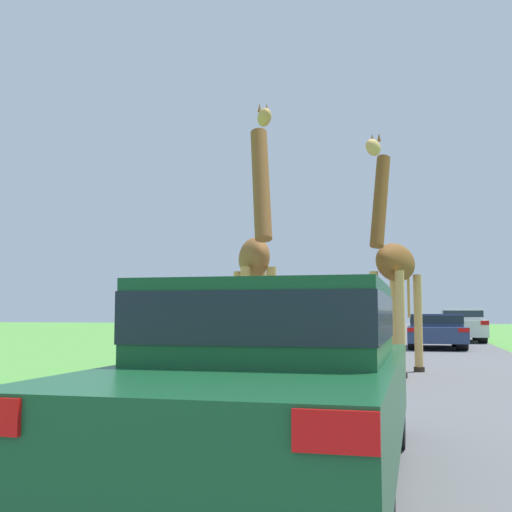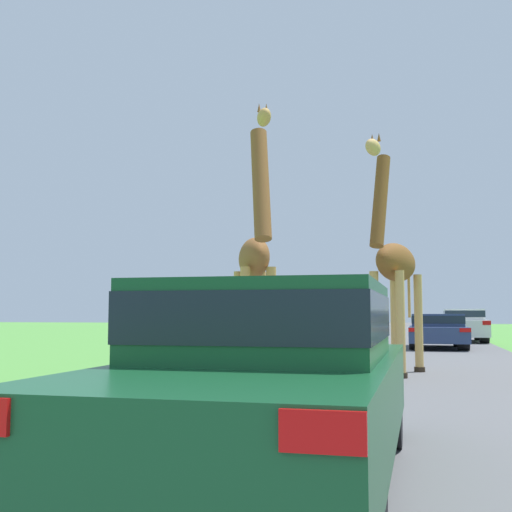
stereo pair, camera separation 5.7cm
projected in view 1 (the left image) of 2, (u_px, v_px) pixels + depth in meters
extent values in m
cube|color=#5B5B5E|center=(393.00, 341.00, 28.33)|extent=(7.77, 120.00, 0.00)
cylinder|color=tan|center=(271.00, 323.00, 11.94)|extent=(0.19, 0.19, 2.09)
cylinder|color=#2D2319|center=(271.00, 377.00, 11.85)|extent=(0.24, 0.24, 0.11)
cylinder|color=tan|center=(245.00, 323.00, 11.88)|extent=(0.19, 0.19, 2.09)
cylinder|color=#2D2319|center=(245.00, 377.00, 11.79)|extent=(0.24, 0.24, 0.11)
cylinder|color=tan|center=(261.00, 322.00, 13.33)|extent=(0.19, 0.19, 2.09)
cylinder|color=#2D2319|center=(261.00, 370.00, 13.24)|extent=(0.24, 0.24, 0.11)
cylinder|color=tan|center=(238.00, 322.00, 13.27)|extent=(0.19, 0.19, 2.09)
cylinder|color=#2D2319|center=(238.00, 370.00, 13.18)|extent=(0.24, 0.24, 0.11)
ellipsoid|color=brown|center=(254.00, 258.00, 12.71)|extent=(1.26, 2.08, 0.80)
cylinder|color=brown|center=(261.00, 184.00, 11.74)|extent=(0.65, 1.03, 2.22)
ellipsoid|color=tan|center=(264.00, 117.00, 11.39)|extent=(0.43, 0.61, 0.30)
cylinder|color=tan|center=(248.00, 289.00, 13.61)|extent=(0.07, 0.07, 1.15)
cone|color=brown|center=(267.00, 108.00, 11.59)|extent=(0.07, 0.07, 0.16)
cone|color=brown|center=(259.00, 108.00, 11.57)|extent=(0.07, 0.07, 0.16)
cylinder|color=tan|center=(400.00, 324.00, 12.19)|extent=(0.17, 0.17, 2.04)
cylinder|color=#2D2319|center=(402.00, 375.00, 12.11)|extent=(0.23, 0.23, 0.10)
cylinder|color=tan|center=(375.00, 324.00, 12.43)|extent=(0.17, 0.17, 2.04)
cylinder|color=#2D2319|center=(375.00, 374.00, 12.34)|extent=(0.23, 0.23, 0.10)
cylinder|color=tan|center=(418.00, 323.00, 13.49)|extent=(0.17, 0.17, 2.04)
cylinder|color=#2D2319|center=(419.00, 369.00, 13.41)|extent=(0.23, 0.23, 0.10)
cylinder|color=tan|center=(394.00, 323.00, 13.72)|extent=(0.17, 0.17, 2.04)
cylinder|color=#2D2319|center=(395.00, 368.00, 13.64)|extent=(0.23, 0.23, 0.10)
ellipsoid|color=brown|center=(396.00, 263.00, 13.07)|extent=(1.05, 2.17, 0.77)
cylinder|color=brown|center=(380.00, 201.00, 12.21)|extent=(0.44, 0.87, 1.87)
ellipsoid|color=tan|center=(373.00, 147.00, 11.94)|extent=(0.36, 0.60, 0.30)
cylinder|color=tan|center=(409.00, 292.00, 13.90)|extent=(0.06, 0.06, 1.12)
cone|color=brown|center=(379.00, 137.00, 12.08)|extent=(0.07, 0.07, 0.16)
cone|color=brown|center=(372.00, 138.00, 12.14)|extent=(0.07, 0.07, 0.16)
cube|color=#144C28|center=(278.00, 402.00, 4.71)|extent=(1.75, 4.70, 0.64)
cube|color=#144C28|center=(278.00, 321.00, 4.76)|extent=(1.57, 2.11, 0.55)
cube|color=#19232D|center=(278.00, 317.00, 4.76)|extent=(1.59, 2.14, 0.33)
cube|color=red|center=(336.00, 432.00, 2.27)|extent=(0.31, 0.03, 0.15)
cylinder|color=black|center=(239.00, 408.00, 6.21)|extent=(0.35, 0.60, 0.60)
cylinder|color=black|center=(385.00, 414.00, 5.87)|extent=(0.35, 0.60, 0.60)
cylinder|color=black|center=(99.00, 483.00, 3.49)|extent=(0.35, 0.60, 0.60)
cylinder|color=black|center=(357.00, 501.00, 3.15)|extent=(0.35, 0.60, 0.60)
cube|color=navy|center=(436.00, 334.00, 22.66)|extent=(1.94, 4.33, 0.53)
cube|color=navy|center=(436.00, 320.00, 22.70)|extent=(1.75, 1.95, 0.44)
cube|color=#19232D|center=(436.00, 319.00, 22.70)|extent=(1.76, 1.97, 0.26)
cube|color=red|center=(413.00, 330.00, 20.77)|extent=(0.35, 0.03, 0.13)
cube|color=red|center=(464.00, 330.00, 20.38)|extent=(0.35, 0.03, 0.13)
cylinder|color=black|center=(414.00, 338.00, 24.08)|extent=(0.39, 0.56, 0.56)
cylinder|color=black|center=(457.00, 339.00, 23.70)|extent=(0.39, 0.56, 0.56)
cylinder|color=black|center=(414.00, 341.00, 21.57)|extent=(0.39, 0.56, 0.56)
cylinder|color=black|center=(462.00, 342.00, 21.19)|extent=(0.39, 0.56, 0.56)
cube|color=silver|center=(462.00, 328.00, 27.91)|extent=(1.78, 4.66, 0.69)
cube|color=silver|center=(462.00, 314.00, 27.97)|extent=(1.60, 2.10, 0.47)
cube|color=#19232D|center=(462.00, 314.00, 27.97)|extent=(1.62, 2.12, 0.28)
cube|color=red|center=(447.00, 323.00, 25.85)|extent=(0.32, 0.03, 0.17)
cube|color=red|center=(485.00, 323.00, 25.50)|extent=(0.32, 0.03, 0.17)
cylinder|color=black|center=(444.00, 334.00, 29.41)|extent=(0.36, 0.60, 0.60)
cylinder|color=black|center=(477.00, 334.00, 29.07)|extent=(0.36, 0.60, 0.60)
cylinder|color=black|center=(447.00, 336.00, 26.71)|extent=(0.36, 0.60, 0.60)
cylinder|color=black|center=(483.00, 336.00, 26.36)|extent=(0.36, 0.60, 0.60)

